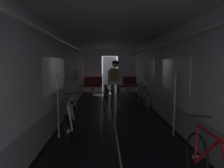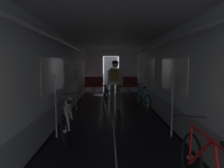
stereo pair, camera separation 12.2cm
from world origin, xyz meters
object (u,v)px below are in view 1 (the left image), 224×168
bicycle_teal (143,101)px  bicycle_black_in_aisle (106,98)px  bench_seat_far_right (128,84)px  bicycle_white (70,121)px  person_cyclist_aisle (115,79)px  bench_seat_far_left (93,84)px

bicycle_teal → bicycle_black_in_aisle: bicycle_teal is taller
bench_seat_far_right → bicycle_black_in_aisle: bearing=-109.7°
bench_seat_far_right → bicycle_white: size_ratio=0.58×
bench_seat_far_right → bicycle_teal: size_ratio=0.58×
bicycle_black_in_aisle → bench_seat_far_right: bearing=70.3°
bicycle_white → person_cyclist_aisle: person_cyclist_aisle is taller
bicycle_white → bicycle_teal: 3.09m
bicycle_teal → bench_seat_far_right: bearing=91.7°
bicycle_white → person_cyclist_aisle: bearing=67.1°
bench_seat_far_left → bench_seat_far_right: size_ratio=1.00×
bench_seat_far_right → person_cyclist_aisle: 3.52m
bicycle_teal → bicycle_black_in_aisle: (-1.23, 0.57, 0.00)m
bicycle_teal → person_cyclist_aisle: 1.18m
bicycle_white → person_cyclist_aisle: (1.11, 2.64, 0.69)m
bench_seat_far_right → bicycle_teal: 3.70m
bench_seat_far_left → bicycle_teal: (1.91, -3.70, -0.19)m
bench_seat_far_left → bicycle_black_in_aisle: (0.68, -3.13, -0.18)m
bench_seat_far_left → bicycle_black_in_aisle: 3.21m
bench_seat_far_right → bicycle_white: bearing=-107.6°
bench_seat_far_left → bicycle_white: size_ratio=0.58×
person_cyclist_aisle → bicycle_black_in_aisle: bearing=140.5°
bench_seat_far_left → bench_seat_far_right: bearing=0.0°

